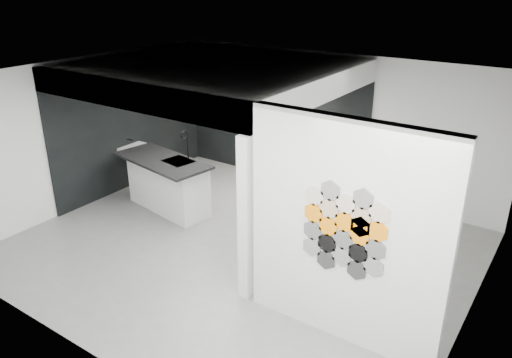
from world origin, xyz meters
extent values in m
cube|color=slate|center=(0.00, 0.00, -0.01)|extent=(7.00, 6.00, 0.01)
cube|color=silver|center=(2.23, -1.00, 1.40)|extent=(2.45, 0.15, 2.80)
cube|color=black|center=(-1.30, 2.97, 1.18)|extent=(4.40, 0.04, 2.35)
cube|color=black|center=(-3.47, 1.00, 1.18)|extent=(0.04, 4.00, 2.35)
cube|color=silver|center=(-1.30, 1.00, 2.55)|extent=(4.40, 4.00, 0.40)
cube|color=silver|center=(0.82, -1.00, 1.18)|extent=(0.16, 0.16, 2.35)
cube|color=silver|center=(-1.30, -0.92, 2.55)|extent=(4.40, 0.16, 0.40)
cube|color=silver|center=(-3.24, 0.80, 0.85)|extent=(0.40, 0.60, 0.12)
cube|color=black|center=(-1.20, 2.87, 1.30)|extent=(3.00, 0.15, 0.04)
cube|color=silver|center=(-1.99, 0.43, 0.49)|extent=(1.80, 0.91, 0.99)
cube|color=black|center=(-2.01, 0.34, 1.01)|extent=(2.07, 1.17, 0.05)
cube|color=black|center=(-1.70, 0.44, 1.03)|extent=(0.58, 0.52, 0.02)
cylinder|color=black|center=(-1.66, 0.66, 1.26)|extent=(0.03, 0.03, 0.46)
torus|color=black|center=(-1.67, 0.59, 1.49)|extent=(0.05, 0.16, 0.16)
cylinder|color=black|center=(-2.34, 2.87, 1.40)|extent=(0.20, 0.20, 0.16)
ellipsoid|color=black|center=(0.00, 2.87, 1.39)|extent=(0.19, 0.19, 0.14)
cylinder|color=gray|center=(0.15, 2.87, 1.37)|extent=(0.17, 0.17, 0.11)
cylinder|color=gray|center=(0.15, 2.87, 1.40)|extent=(0.13, 0.13, 0.15)
cylinder|color=black|center=(-1.34, 2.87, 1.40)|extent=(0.06, 0.06, 0.15)
cylinder|color=black|center=(-1.73, 2.87, 1.37)|extent=(0.09, 0.09, 0.10)
cylinder|color=silver|center=(1.86, -1.09, 1.16)|extent=(0.26, 0.02, 0.26)
cylinder|color=black|center=(1.86, -1.09, 1.39)|extent=(0.26, 0.02, 0.26)
cylinder|color=orange|center=(1.86, -1.09, 1.61)|extent=(0.26, 0.02, 0.26)
cylinder|color=beige|center=(1.86, -1.09, 1.84)|extent=(0.26, 0.02, 0.26)
cylinder|color=#2D2D2D|center=(2.06, -1.09, 1.05)|extent=(0.26, 0.02, 0.26)
cylinder|color=black|center=(2.06, -1.09, 1.27)|extent=(0.26, 0.02, 0.26)
cylinder|color=orange|center=(2.06, -1.09, 1.50)|extent=(0.26, 0.02, 0.26)
cylinder|color=tan|center=(2.06, -1.09, 1.73)|extent=(0.26, 0.02, 0.26)
cylinder|color=#66635E|center=(2.06, -1.09, 1.95)|extent=(0.26, 0.02, 0.26)
cylinder|color=silver|center=(2.25, -1.09, 1.16)|extent=(0.26, 0.02, 0.26)
cylinder|color=black|center=(2.25, -1.09, 1.39)|extent=(0.26, 0.02, 0.26)
cylinder|color=orange|center=(2.25, -1.09, 1.61)|extent=(0.26, 0.02, 0.26)
cylinder|color=beige|center=(2.25, -1.09, 1.84)|extent=(0.26, 0.02, 0.26)
cylinder|color=#2D2D2D|center=(2.44, -1.09, 1.05)|extent=(0.26, 0.02, 0.26)
cylinder|color=black|center=(2.44, -1.09, 1.27)|extent=(0.26, 0.02, 0.26)
cylinder|color=orange|center=(2.44, -1.09, 1.50)|extent=(0.26, 0.02, 0.26)
cylinder|color=tan|center=(2.44, -1.09, 1.73)|extent=(0.26, 0.02, 0.26)
cylinder|color=#66635E|center=(2.44, -1.09, 1.95)|extent=(0.26, 0.02, 0.26)
cylinder|color=silver|center=(2.64, -1.09, 1.16)|extent=(0.26, 0.02, 0.26)
cylinder|color=black|center=(2.64, -1.09, 1.39)|extent=(0.26, 0.02, 0.26)
cylinder|color=orange|center=(2.64, -1.09, 1.61)|extent=(0.26, 0.02, 0.26)
cylinder|color=beige|center=(2.64, -1.09, 1.84)|extent=(0.26, 0.02, 0.26)
cylinder|color=orange|center=(2.44, -1.09, 1.61)|extent=(0.26, 0.02, 0.26)
camera|label=1|loc=(4.24, -5.75, 4.21)|focal=35.00mm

